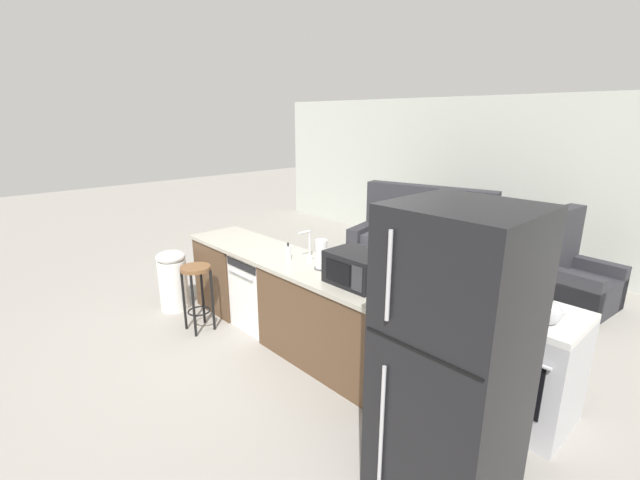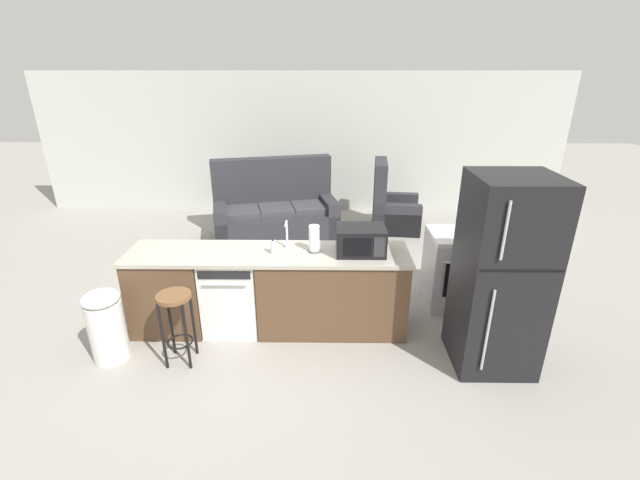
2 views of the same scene
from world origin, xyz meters
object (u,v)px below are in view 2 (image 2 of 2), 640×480
object	(u,v)px
microwave	(361,240)
armchair	(390,209)
kettle	(484,231)
bar_stool	(176,314)
dishwasher	(233,292)
couch	(275,212)
stove_range	(460,269)
trash_bin	(106,325)
refrigerator	(501,275)
paper_towel_roll	(314,239)
soap_bottle	(273,247)

from	to	relation	value
microwave	armchair	xyz separation A→B (m)	(0.78, 3.09, -0.69)
microwave	kettle	world-z (taller)	microwave
bar_stool	dishwasher	bearing A→B (deg)	56.52
dishwasher	couch	size ratio (longest dim) A/B	0.39
kettle	bar_stool	world-z (taller)	kettle
microwave	bar_stool	size ratio (longest dim) A/B	0.68
dishwasher	armchair	world-z (taller)	armchair
kettle	stove_range	bearing A→B (deg)	143.32
stove_range	trash_bin	xyz separation A→B (m)	(-3.71, -1.12, -0.07)
microwave	armchair	world-z (taller)	armchair
refrigerator	trash_bin	distance (m)	3.75
stove_range	microwave	bearing A→B (deg)	-156.08
stove_range	refrigerator	size ratio (longest dim) A/B	0.49
dishwasher	armchair	distance (m)	3.76
dishwasher	microwave	size ratio (longest dim) A/B	1.68
paper_towel_roll	soap_bottle	world-z (taller)	paper_towel_roll
dishwasher	soap_bottle	world-z (taller)	soap_bottle
trash_bin	soap_bottle	bearing A→B (deg)	19.00
soap_bottle	bar_stool	size ratio (longest dim) A/B	0.24
paper_towel_roll	microwave	bearing A→B (deg)	-4.18
soap_bottle	dishwasher	bearing A→B (deg)	176.56
dishwasher	kettle	xyz separation A→B (m)	(2.77, 0.42, 0.56)
microwave	trash_bin	world-z (taller)	microwave
stove_range	armchair	world-z (taller)	armchair
microwave	kettle	xyz separation A→B (m)	(1.41, 0.42, -0.05)
stove_range	couch	xyz separation A→B (m)	(-2.45, 2.26, -0.06)
soap_bottle	kettle	size ratio (longest dim) A/B	0.86
couch	paper_towel_roll	bearing A→B (deg)	-75.14
soap_bottle	kettle	world-z (taller)	kettle
dishwasher	refrigerator	xyz separation A→B (m)	(2.60, -0.55, 0.51)
kettle	couch	bearing A→B (deg)	137.66
bar_stool	trash_bin	xyz separation A→B (m)	(-0.71, 0.04, -0.16)
kettle	microwave	bearing A→B (deg)	-163.24
refrigerator	paper_towel_roll	distance (m)	1.82
refrigerator	paper_towel_roll	world-z (taller)	refrigerator
refrigerator	bar_stool	xyz separation A→B (m)	(-3.00, -0.06, -0.39)
dishwasher	microwave	world-z (taller)	microwave
couch	armchair	world-z (taller)	couch
refrigerator	kettle	world-z (taller)	refrigerator
dishwasher	soap_bottle	distance (m)	0.72
refrigerator	armchair	world-z (taller)	refrigerator
paper_towel_roll	dishwasher	bearing A→B (deg)	-177.83
paper_towel_roll	soap_bottle	size ratio (longest dim) A/B	1.60
stove_range	microwave	xyz separation A→B (m)	(-1.24, -0.55, 0.59)
refrigerator	armchair	xyz separation A→B (m)	(-0.46, 3.64, -0.58)
microwave	soap_bottle	xyz separation A→B (m)	(-0.90, -0.03, -0.07)
stove_range	trash_bin	world-z (taller)	stove_range
paper_towel_roll	refrigerator	bearing A→B (deg)	-18.77
soap_bottle	bar_stool	xyz separation A→B (m)	(-0.87, -0.58, -0.44)
dishwasher	couch	world-z (taller)	couch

